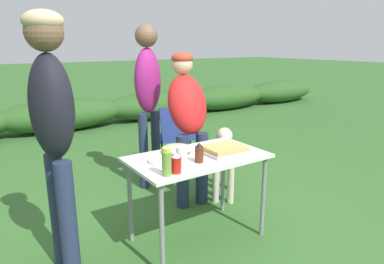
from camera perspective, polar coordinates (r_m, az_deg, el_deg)
The scene contains 15 objects.
ground_plane at distance 3.08m, azimuth 0.93°, elevation -17.16°, with size 60.00×60.00×0.00m, color #336028.
shrub_hedge at distance 6.98m, azimuth -20.80°, elevation 2.71°, with size 14.40×0.90×0.61m.
folding_table at distance 2.79m, azimuth 0.98°, elevation -5.50°, with size 1.10×0.64×0.74m.
food_tray at distance 2.86m, azimuth 5.34°, elevation -2.87°, with size 0.37×0.29×0.06m.
plate_stack at distance 2.64m, azimuth -5.12°, elevation -4.69°, with size 0.21×0.21×0.02m, color white.
mixing_bowl at distance 2.85m, azimuth -2.51°, elevation -2.80°, with size 0.26×0.26×0.06m, color #ADBC99.
paper_cup_stack at distance 2.46m, azimuth -1.77°, elevation -4.34°, with size 0.08×0.08×0.16m, color white.
bbq_sauce_bottle at distance 2.60m, azimuth 1.20°, elevation -3.50°, with size 0.07×0.07×0.16m.
ketchup_bottle at distance 2.39m, azimuth -2.67°, elevation -5.22°, with size 0.07×0.07×0.15m.
relish_jar at distance 2.34m, azimuth -4.25°, elevation -5.03°, with size 0.07×0.07×0.20m.
standing_person_with_beanie at distance 3.42m, azimuth -0.71°, elevation 3.11°, with size 0.46×0.54×1.54m.
standing_person_in_dark_puffer at distance 3.81m, azimuth -7.35°, elevation 7.09°, with size 0.36×0.29×1.82m.
standing_person_in_olive_jacket at distance 2.44m, azimuth -22.18°, elevation 2.20°, with size 0.30×0.40×1.82m.
dog at distance 3.72m, azimuth 5.36°, elevation -3.43°, with size 0.60×0.70×0.69m.
camp_chair_green_behind_table at distance 4.57m, azimuth -3.04°, elevation -0.08°, with size 0.58×0.67×0.83m.
Camera 1 is at (-1.50, -2.15, 1.62)m, focal length 32.00 mm.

